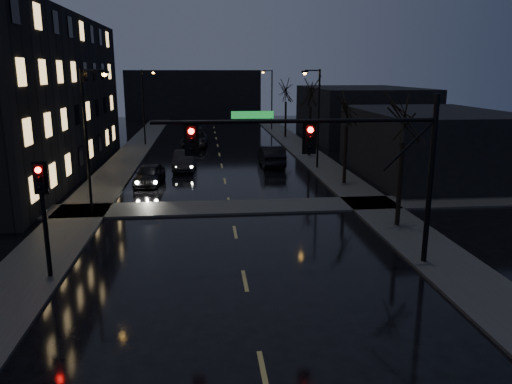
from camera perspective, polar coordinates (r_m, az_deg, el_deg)
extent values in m
cube|color=#2D2D2B|center=(46.00, -14.74, 3.46)|extent=(3.00, 140.00, 0.12)
cube|color=#2D2D2B|center=(46.52, 6.46, 3.93)|extent=(3.00, 140.00, 0.12)
cube|color=#2D2D2B|center=(29.36, -2.96, -1.75)|extent=(40.00, 3.00, 0.12)
cube|color=black|center=(42.58, -27.10, 9.70)|extent=(12.00, 30.00, 12.00)
cube|color=black|center=(39.94, 19.26, 5.20)|extent=(10.00, 14.00, 5.00)
cube|color=black|center=(60.84, 11.84, 8.80)|extent=(12.00, 18.00, 6.00)
cube|color=black|center=(87.87, -7.11, 11.05)|extent=(22.00, 10.00, 8.00)
cylinder|color=black|center=(21.28, 19.29, 1.08)|extent=(0.22, 0.22, 7.00)
cylinder|color=black|center=(19.19, 4.70, 8.08)|extent=(11.00, 0.16, 0.16)
cylinder|color=black|center=(20.62, 17.09, 5.11)|extent=(2.05, 0.10, 2.05)
cube|color=#0C591E|center=(18.93, -0.41, 8.81)|extent=(1.60, 0.04, 0.28)
cube|color=black|center=(18.95, -7.38, 5.96)|extent=(0.35, 0.28, 1.05)
sphere|color=#FF0705|center=(18.75, -7.42, 6.89)|extent=(0.22, 0.22, 0.22)
cube|color=black|center=(19.36, 6.13, 6.16)|extent=(0.35, 0.28, 1.05)
sphere|color=#FF0705|center=(19.17, 6.25, 7.07)|extent=(0.22, 0.22, 0.22)
cylinder|color=black|center=(20.53, -22.95, -3.44)|extent=(0.18, 0.18, 4.40)
cube|color=black|center=(20.11, -23.43, 1.48)|extent=(0.35, 0.28, 1.05)
sphere|color=#FF0705|center=(19.90, -23.65, 2.31)|extent=(0.22, 0.22, 0.22)
cylinder|color=black|center=(26.34, 16.10, 0.72)|extent=(0.24, 0.24, 4.40)
cylinder|color=black|center=(35.65, 10.15, 4.10)|extent=(0.24, 0.24, 4.12)
cylinder|color=black|center=(47.14, 6.16, 6.86)|extent=(0.24, 0.24, 4.68)
cylinder|color=black|center=(60.85, 3.40, 8.25)|extent=(0.24, 0.24, 4.29)
cylinder|color=black|center=(28.76, -18.79, 5.24)|extent=(0.16, 0.16, 8.00)
cylinder|color=black|center=(28.37, -18.19, 13.10)|extent=(1.20, 0.10, 0.10)
cube|color=black|center=(28.25, -16.96, 12.98)|extent=(0.50, 0.25, 0.15)
sphere|color=#F79D31|center=(28.25, -16.94, 12.78)|extent=(0.28, 0.28, 0.28)
cylinder|color=black|center=(55.28, -12.73, 9.33)|extent=(0.16, 0.16, 8.00)
cylinder|color=black|center=(55.08, -12.32, 13.41)|extent=(1.20, 0.10, 0.10)
cube|color=black|center=(55.02, -11.67, 13.33)|extent=(0.50, 0.25, 0.15)
sphere|color=#F79D31|center=(55.02, -11.67, 13.23)|extent=(0.28, 0.28, 0.28)
cylinder|color=black|center=(41.01, 7.14, 8.17)|extent=(0.16, 0.16, 8.00)
cylinder|color=black|center=(40.70, 6.46, 13.64)|extent=(1.20, 0.10, 0.10)
cube|color=black|center=(40.58, 5.61, 13.52)|extent=(0.50, 0.25, 0.15)
sphere|color=#F79D31|center=(40.58, 5.60, 13.38)|extent=(0.28, 0.28, 0.28)
cylinder|color=black|center=(68.51, 1.82, 10.43)|extent=(0.16, 0.16, 8.00)
cylinder|color=black|center=(68.32, 1.33, 13.70)|extent=(1.20, 0.10, 0.10)
cube|color=black|center=(68.25, 0.82, 13.61)|extent=(0.50, 0.25, 0.15)
sphere|color=#F79D31|center=(68.25, 0.82, 13.53)|extent=(0.28, 0.28, 0.28)
imported|color=black|center=(36.04, -12.07, 1.98)|extent=(2.19, 4.52, 1.49)
imported|color=black|center=(41.11, -8.15, 3.62)|extent=(1.89, 4.83, 1.57)
imported|color=black|center=(53.49, -7.02, 5.96)|extent=(2.85, 5.75, 1.57)
imported|color=black|center=(58.09, -6.70, 6.57)|extent=(2.22, 5.33, 1.54)
imported|color=black|center=(42.49, 1.75, 4.17)|extent=(1.87, 5.21, 1.71)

